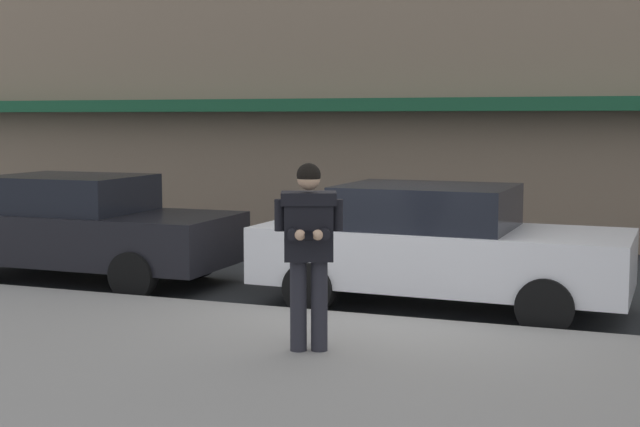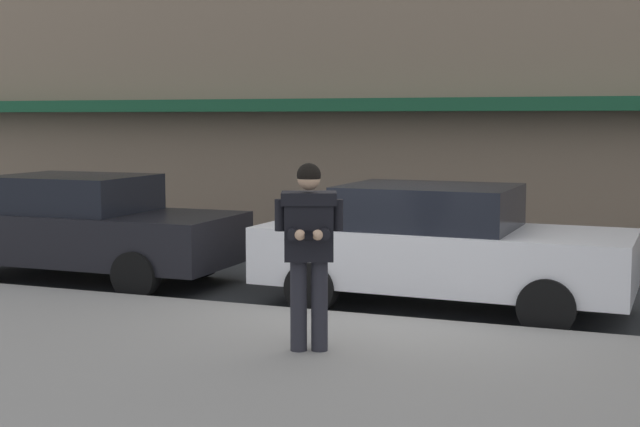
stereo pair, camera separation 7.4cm
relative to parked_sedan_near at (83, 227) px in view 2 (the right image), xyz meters
The scene contains 6 objects.
ground_plane 5.01m from the parked_sedan_near, 11.49° to the right, with size 80.00×80.00×0.00m, color #2B2D30.
sidewalk 7.03m from the parked_sedan_near, 33.27° to the right, with size 32.00×5.30×0.14m, color gray.
curb_paint_line 5.97m from the parked_sedan_near, ahead, with size 28.00×0.12×0.01m, color silver.
parked_sedan_near is the anchor object (origin of this frame).
parked_sedan_mid 5.27m from the parked_sedan_near, ahead, with size 4.56×2.04×1.54m.
man_texting_on_phone 5.55m from the parked_sedan_near, 32.00° to the right, with size 0.61×0.65×1.81m.
Camera 2 is at (2.93, -9.71, 2.37)m, focal length 50.00 mm.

